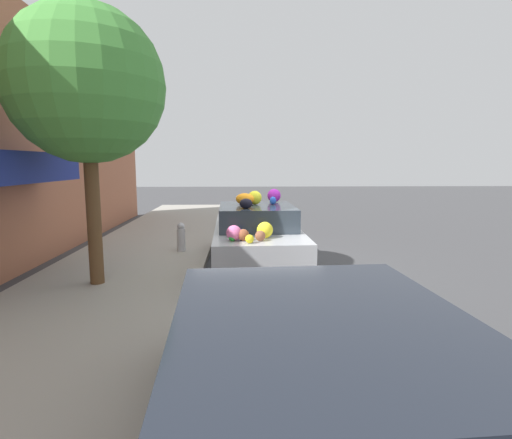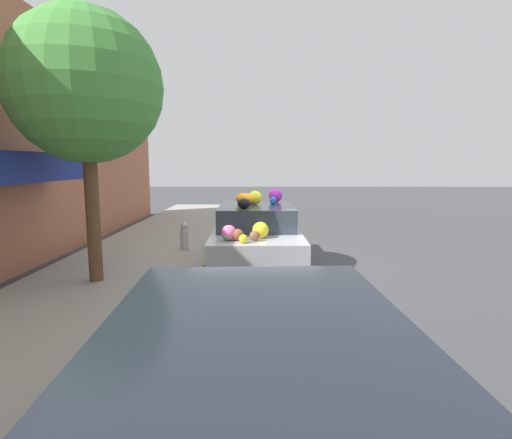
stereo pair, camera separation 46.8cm
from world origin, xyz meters
TOP-DOWN VIEW (x-y plane):
  - ground_plane at (0.00, 0.00)m, footprint 60.00×60.00m
  - sidewalk_curb at (0.00, 2.70)m, footprint 24.00×3.20m
  - building_facade at (-0.06, 4.92)m, footprint 18.00×1.20m
  - street_tree at (-1.39, 2.88)m, footprint 2.60×2.60m
  - fire_hydrant at (1.14, 1.77)m, footprint 0.20×0.20m
  - art_car at (-0.03, 0.01)m, footprint 4.20×1.85m
  - parked_car_plain at (-6.15, -0.09)m, footprint 4.61×2.07m

SIDE VIEW (x-z plane):
  - ground_plane at x=0.00m, z-range 0.00..0.00m
  - sidewalk_curb at x=0.00m, z-range 0.00..0.14m
  - fire_hydrant at x=1.14m, z-range 0.13..0.83m
  - art_car at x=-0.03m, z-range -0.11..1.57m
  - parked_car_plain at x=-6.15m, z-range 0.02..1.45m
  - building_facade at x=-0.06m, z-range -0.03..5.53m
  - street_tree at x=-1.39m, z-range 1.17..5.87m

